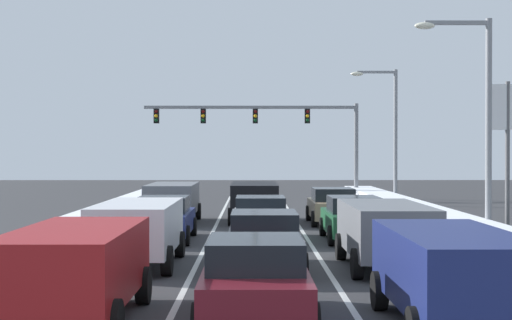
{
  "coord_description": "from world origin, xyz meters",
  "views": [
    {
      "loc": [
        -0.22,
        -6.84,
        3.01
      ],
      "look_at": [
        0.0,
        36.35,
        2.58
      ],
      "focal_mm": 54.82,
      "sensor_mm": 36.0,
      "label": 1
    }
  ],
  "objects_px": {
    "suv_gray_right_lane_second": "(385,229)",
    "street_lamp_right_mid": "(477,106)",
    "sedan_green_right_lane_third": "(353,218)",
    "suv_red_left_lane_nearest": "(76,265)",
    "suv_white_left_lane_second": "(138,227)",
    "sedan_maroon_center_lane_nearest": "(255,280)",
    "sedan_charcoal_center_lane_second": "(264,241)",
    "sedan_silver_center_lane_third": "(260,218)",
    "suv_black_center_lane_fourth": "(254,199)",
    "sedan_navy_left_lane_third": "(164,218)",
    "traffic_light_gantry": "(275,124)",
    "suv_gray_left_lane_fourth": "(173,199)",
    "sedan_tan_right_lane_fourth": "(332,206)",
    "street_lamp_right_far": "(389,123)",
    "suv_navy_right_lane_nearest": "(452,270)"
  },
  "relations": [
    {
      "from": "suv_gray_right_lane_second",
      "to": "street_lamp_right_mid",
      "type": "distance_m",
      "value": 8.66
    },
    {
      "from": "suv_gray_right_lane_second",
      "to": "sedan_green_right_lane_third",
      "type": "xyz_separation_m",
      "value": [
        0.0,
        6.42,
        -0.25
      ]
    },
    {
      "from": "sedan_green_right_lane_third",
      "to": "suv_red_left_lane_nearest",
      "type": "bearing_deg",
      "value": -117.16
    },
    {
      "from": "suv_red_left_lane_nearest",
      "to": "suv_white_left_lane_second",
      "type": "height_order",
      "value": "same"
    },
    {
      "from": "sedan_maroon_center_lane_nearest",
      "to": "sedan_charcoal_center_lane_second",
      "type": "bearing_deg",
      "value": 87.64
    },
    {
      "from": "sedan_silver_center_lane_third",
      "to": "suv_white_left_lane_second",
      "type": "bearing_deg",
      "value": -119.49
    },
    {
      "from": "sedan_maroon_center_lane_nearest",
      "to": "suv_black_center_lane_fourth",
      "type": "xyz_separation_m",
      "value": [
        0.04,
        19.88,
        0.25
      ]
    },
    {
      "from": "sedan_silver_center_lane_third",
      "to": "suv_red_left_lane_nearest",
      "type": "distance_m",
      "value": 13.21
    },
    {
      "from": "sedan_navy_left_lane_third",
      "to": "street_lamp_right_mid",
      "type": "xyz_separation_m",
      "value": [
        10.74,
        0.18,
        3.82
      ]
    },
    {
      "from": "traffic_light_gantry",
      "to": "street_lamp_right_mid",
      "type": "relative_size",
      "value": 1.84
    },
    {
      "from": "sedan_green_right_lane_third",
      "to": "sedan_charcoal_center_lane_second",
      "type": "xyz_separation_m",
      "value": [
        -3.14,
        -6.79,
        0.0
      ]
    },
    {
      "from": "suv_red_left_lane_nearest",
      "to": "suv_gray_left_lane_fourth",
      "type": "relative_size",
      "value": 1.0
    },
    {
      "from": "street_lamp_right_mid",
      "to": "sedan_tan_right_lane_fourth",
      "type": "bearing_deg",
      "value": 125.56
    },
    {
      "from": "sedan_tan_right_lane_fourth",
      "to": "sedan_navy_left_lane_third",
      "type": "relative_size",
      "value": 1.0
    },
    {
      "from": "sedan_green_right_lane_third",
      "to": "traffic_light_gantry",
      "type": "relative_size",
      "value": 0.32
    },
    {
      "from": "sedan_green_right_lane_third",
      "to": "suv_black_center_lane_fourth",
      "type": "relative_size",
      "value": 0.92
    },
    {
      "from": "suv_gray_right_lane_second",
      "to": "traffic_light_gantry",
      "type": "bearing_deg",
      "value": 93.54
    },
    {
      "from": "sedan_silver_center_lane_third",
      "to": "street_lamp_right_far",
      "type": "bearing_deg",
      "value": 67.21
    },
    {
      "from": "suv_red_left_lane_nearest",
      "to": "sedan_navy_left_lane_third",
      "type": "relative_size",
      "value": 1.09
    },
    {
      "from": "suv_navy_right_lane_nearest",
      "to": "suv_red_left_lane_nearest",
      "type": "bearing_deg",
      "value": 174.65
    },
    {
      "from": "sedan_green_right_lane_third",
      "to": "suv_gray_right_lane_second",
      "type": "bearing_deg",
      "value": -90.04
    },
    {
      "from": "suv_navy_right_lane_nearest",
      "to": "sedan_green_right_lane_third",
      "type": "bearing_deg",
      "value": 89.73
    },
    {
      "from": "sedan_charcoal_center_lane_second",
      "to": "suv_white_left_lane_second",
      "type": "relative_size",
      "value": 0.92
    },
    {
      "from": "suv_navy_right_lane_nearest",
      "to": "suv_gray_right_lane_second",
      "type": "relative_size",
      "value": 1.0
    },
    {
      "from": "suv_gray_right_lane_second",
      "to": "street_lamp_right_mid",
      "type": "bearing_deg",
      "value": 57.06
    },
    {
      "from": "sedan_silver_center_lane_third",
      "to": "suv_red_left_lane_nearest",
      "type": "height_order",
      "value": "suv_red_left_lane_nearest"
    },
    {
      "from": "sedan_charcoal_center_lane_second",
      "to": "sedan_navy_left_lane_third",
      "type": "xyz_separation_m",
      "value": [
        -3.31,
        6.81,
        0.0
      ]
    },
    {
      "from": "suv_gray_right_lane_second",
      "to": "street_lamp_right_mid",
      "type": "relative_size",
      "value": 0.65
    },
    {
      "from": "suv_gray_right_lane_second",
      "to": "sedan_tan_right_lane_fourth",
      "type": "relative_size",
      "value": 1.09
    },
    {
      "from": "sedan_green_right_lane_third",
      "to": "sedan_maroon_center_lane_nearest",
      "type": "height_order",
      "value": "same"
    },
    {
      "from": "suv_white_left_lane_second",
      "to": "street_lamp_right_far",
      "type": "relative_size",
      "value": 0.63
    },
    {
      "from": "sedan_green_right_lane_third",
      "to": "sedan_maroon_center_lane_nearest",
      "type": "relative_size",
      "value": 1.0
    },
    {
      "from": "suv_navy_right_lane_nearest",
      "to": "sedan_navy_left_lane_third",
      "type": "height_order",
      "value": "suv_navy_right_lane_nearest"
    },
    {
      "from": "sedan_tan_right_lane_fourth",
      "to": "suv_white_left_lane_second",
      "type": "distance_m",
      "value": 13.73
    },
    {
      "from": "traffic_light_gantry",
      "to": "street_lamp_right_mid",
      "type": "distance_m",
      "value": 25.05
    },
    {
      "from": "sedan_tan_right_lane_fourth",
      "to": "sedan_navy_left_lane_third",
      "type": "distance_m",
      "value": 8.94
    },
    {
      "from": "suv_black_center_lane_fourth",
      "to": "street_lamp_right_far",
      "type": "bearing_deg",
      "value": 54.56
    },
    {
      "from": "suv_gray_right_lane_second",
      "to": "suv_gray_left_lane_fourth",
      "type": "xyz_separation_m",
      "value": [
        -6.82,
        13.15,
        0.0
      ]
    },
    {
      "from": "sedan_charcoal_center_lane_second",
      "to": "suv_gray_right_lane_second",
      "type": "bearing_deg",
      "value": 6.65
    },
    {
      "from": "sedan_charcoal_center_lane_second",
      "to": "street_lamp_right_mid",
      "type": "height_order",
      "value": "street_lamp_right_mid"
    },
    {
      "from": "suv_navy_right_lane_nearest",
      "to": "street_lamp_right_mid",
      "type": "height_order",
      "value": "street_lamp_right_mid"
    },
    {
      "from": "street_lamp_right_far",
      "to": "sedan_charcoal_center_lane_second",
      "type": "bearing_deg",
      "value": -106.9
    },
    {
      "from": "suv_navy_right_lane_nearest",
      "to": "suv_white_left_lane_second",
      "type": "height_order",
      "value": "same"
    },
    {
      "from": "street_lamp_right_mid",
      "to": "traffic_light_gantry",
      "type": "bearing_deg",
      "value": 104.33
    },
    {
      "from": "sedan_silver_center_lane_third",
      "to": "suv_white_left_lane_second",
      "type": "distance_m",
      "value": 6.73
    },
    {
      "from": "suv_navy_right_lane_nearest",
      "to": "sedan_maroon_center_lane_nearest",
      "type": "xyz_separation_m",
      "value": [
        -3.33,
        0.55,
        -0.25
      ]
    },
    {
      "from": "sedan_tan_right_lane_fourth",
      "to": "suv_black_center_lane_fourth",
      "type": "height_order",
      "value": "suv_black_center_lane_fourth"
    },
    {
      "from": "sedan_charcoal_center_lane_second",
      "to": "traffic_light_gantry",
      "type": "distance_m",
      "value": 31.55
    },
    {
      "from": "sedan_green_right_lane_third",
      "to": "street_lamp_right_far",
      "type": "xyz_separation_m",
      "value": [
        4.35,
        17.86,
        3.89
      ]
    },
    {
      "from": "suv_black_center_lane_fourth",
      "to": "street_lamp_right_mid",
      "type": "relative_size",
      "value": 0.65
    }
  ]
}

